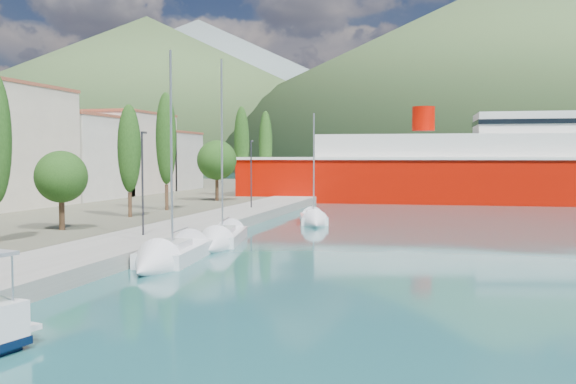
# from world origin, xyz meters

# --- Properties ---
(ground) EXTENTS (1400.00, 1400.00, 0.00)m
(ground) POSITION_xyz_m (0.00, 120.00, 0.00)
(ground) COLOR #21595B
(quay) EXTENTS (5.00, 88.00, 0.80)m
(quay) POSITION_xyz_m (-9.00, 26.00, 0.40)
(quay) COLOR gray
(quay) RESTS_ON ground
(town_buildings) EXTENTS (9.20, 69.20, 11.30)m
(town_buildings) POSITION_xyz_m (-32.00, 36.91, 5.57)
(town_buildings) COLOR beige
(town_buildings) RESTS_ON land_strip
(tree_row) EXTENTS (4.23, 64.88, 10.84)m
(tree_row) POSITION_xyz_m (-15.67, 34.32, 5.82)
(tree_row) COLOR #47301E
(tree_row) RESTS_ON land_strip
(lamp_posts) EXTENTS (0.15, 44.00, 6.06)m
(lamp_posts) POSITION_xyz_m (-9.00, 14.60, 4.08)
(lamp_posts) COLOR #2D2D33
(lamp_posts) RESTS_ON quay
(sailboat_near) EXTENTS (3.21, 8.35, 11.72)m
(sailboat_near) POSITION_xyz_m (-5.21, 9.41, 0.31)
(sailboat_near) COLOR silver
(sailboat_near) RESTS_ON ground
(sailboat_mid) EXTENTS (3.75, 8.78, 12.25)m
(sailboat_mid) POSITION_xyz_m (-5.02, 16.73, 0.30)
(sailboat_mid) COLOR silver
(sailboat_mid) RESTS_ON ground
(sailboat_far) EXTENTS (3.69, 6.92, 9.71)m
(sailboat_far) POSITION_xyz_m (-1.93, 30.23, 0.28)
(sailboat_far) COLOR silver
(sailboat_far) RESTS_ON ground
(ferry) EXTENTS (61.30, 16.26, 12.05)m
(ferry) POSITION_xyz_m (13.85, 60.65, 3.67)
(ferry) COLOR #B00C00
(ferry) RESTS_ON ground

